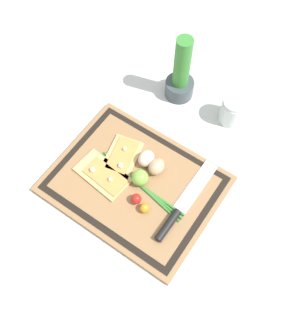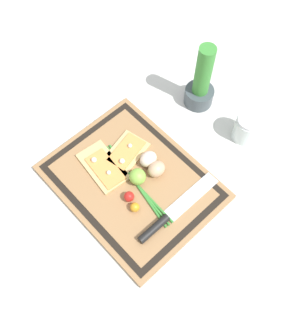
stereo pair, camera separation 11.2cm
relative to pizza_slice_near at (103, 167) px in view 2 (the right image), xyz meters
name	(u,v)px [view 2 (the right image)]	position (x,y,z in m)	size (l,w,h in m)	color
ground_plane	(132,183)	(0.09, 0.03, -0.02)	(6.00, 6.00, 0.00)	silver
cutting_board	(132,182)	(0.09, 0.03, -0.01)	(0.47, 0.37, 0.02)	#997047
pizza_slice_near	(103,167)	(0.00, 0.00, 0.00)	(0.17, 0.11, 0.02)	tan
pizza_slice_far	(125,154)	(0.01, 0.07, 0.00)	(0.12, 0.16, 0.02)	tan
knife	(166,218)	(0.24, 0.02, 0.00)	(0.04, 0.29, 0.02)	silver
egg_brown	(156,169)	(0.12, 0.10, 0.02)	(0.04, 0.05, 0.04)	tan
egg_pink	(148,159)	(0.08, 0.11, 0.02)	(0.04, 0.05, 0.04)	beige
lime	(137,177)	(0.10, 0.05, 0.02)	(0.05, 0.05, 0.05)	#7FB742
cherry_tomato_red	(129,197)	(0.12, -0.01, 0.01)	(0.03, 0.03, 0.03)	red
cherry_tomato_yellow	(135,207)	(0.16, -0.02, 0.01)	(0.03, 0.03, 0.03)	orange
scallion_bunch	(137,184)	(0.11, 0.04, 0.00)	(0.30, 0.06, 0.01)	#388433
herb_pot	(201,85)	(0.01, 0.39, 0.06)	(0.09, 0.09, 0.23)	#3D474C
sauce_jar	(246,129)	(0.20, 0.39, 0.02)	(0.08, 0.08, 0.09)	silver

